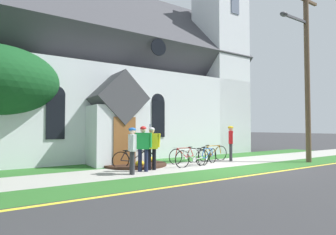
# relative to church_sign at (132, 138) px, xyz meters

# --- Properties ---
(ground) EXTENTS (140.00, 140.00, 0.00)m
(ground) POSITION_rel_church_sign_xyz_m (3.30, 0.81, -1.20)
(ground) COLOR #333335
(sidewalk_slab) EXTENTS (32.00, 2.32, 0.01)m
(sidewalk_slab) POSITION_rel_church_sign_xyz_m (2.14, -1.65, -1.20)
(sidewalk_slab) COLOR #A8A59E
(sidewalk_slab) RESTS_ON ground
(grass_verge) EXTENTS (32.00, 1.66, 0.01)m
(grass_verge) POSITION_rel_church_sign_xyz_m (2.14, -3.64, -1.20)
(grass_verge) COLOR #2D6628
(grass_verge) RESTS_ON ground
(church_lawn) EXTENTS (24.00, 1.85, 0.01)m
(church_lawn) POSITION_rel_church_sign_xyz_m (2.14, 0.43, -1.20)
(church_lawn) COLOR #2D6628
(church_lawn) RESTS_ON ground
(curb_paint_stripe) EXTENTS (28.00, 0.16, 0.01)m
(curb_paint_stripe) POSITION_rel_church_sign_xyz_m (2.14, -4.62, -1.20)
(curb_paint_stripe) COLOR yellow
(curb_paint_stripe) RESTS_ON ground
(church_building) EXTENTS (15.07, 10.71, 13.46)m
(church_building) POSITION_rel_church_sign_xyz_m (2.58, 5.52, 3.38)
(church_building) COLOR silver
(church_building) RESTS_ON ground
(church_sign) EXTENTS (1.83, 0.24, 1.80)m
(church_sign) POSITION_rel_church_sign_xyz_m (0.00, 0.00, 0.00)
(church_sign) COLOR slate
(church_sign) RESTS_ON ground
(flower_bed) EXTENTS (2.74, 2.74, 0.34)m
(flower_bed) POSITION_rel_church_sign_xyz_m (-0.00, -0.26, -1.13)
(flower_bed) COLOR #382319
(flower_bed) RESTS_ON ground
(bicycle_red) EXTENTS (1.70, 0.51, 0.76)m
(bicycle_red) POSITION_rel_church_sign_xyz_m (-0.36, -0.87, -0.84)
(bicycle_red) COLOR black
(bicycle_red) RESTS_ON ground
(bicycle_green) EXTENTS (1.73, 0.20, 0.81)m
(bicycle_green) POSITION_rel_church_sign_xyz_m (3.97, -0.84, -0.82)
(bicycle_green) COLOR black
(bicycle_green) RESTS_ON ground
(bicycle_yellow) EXTENTS (1.62, 0.63, 0.80)m
(bicycle_yellow) POSITION_rel_church_sign_xyz_m (2.95, -1.61, -0.84)
(bicycle_yellow) COLOR black
(bicycle_yellow) RESTS_ON ground
(bicycle_white) EXTENTS (1.71, 0.08, 0.78)m
(bicycle_white) POSITION_rel_church_sign_xyz_m (2.20, -0.91, -0.83)
(bicycle_white) COLOR black
(bicycle_white) RESTS_ON ground
(bicycle_silver) EXTENTS (1.80, 0.08, 0.80)m
(bicycle_silver) POSITION_rel_church_sign_xyz_m (1.87, -1.91, -0.82)
(bicycle_silver) COLOR black
(bicycle_silver) RESTS_ON ground
(cyclist_in_green_jersey) EXTENTS (0.31, 0.64, 1.65)m
(cyclist_in_green_jersey) POSITION_rel_church_sign_xyz_m (-1.08, -2.23, -0.24)
(cyclist_in_green_jersey) COLOR #2D2D33
(cyclist_in_green_jersey) RESTS_ON ground
(cyclist_in_blue_jersey) EXTENTS (0.51, 0.52, 1.70)m
(cyclist_in_blue_jersey) POSITION_rel_church_sign_xyz_m (-0.47, -1.91, -0.20)
(cyclist_in_blue_jersey) COLOR #191E38
(cyclist_in_blue_jersey) RESTS_ON ground
(cyclist_in_yellow_jersey) EXTENTS (0.56, 0.52, 1.73)m
(cyclist_in_yellow_jersey) POSITION_rel_church_sign_xyz_m (4.68, -1.37, -0.18)
(cyclist_in_yellow_jersey) COLOR #2D2D33
(cyclist_in_yellow_jersey) RESTS_ON ground
(cyclist_in_red_jersey) EXTENTS (0.56, 0.46, 1.66)m
(cyclist_in_red_jersey) POSITION_rel_church_sign_xyz_m (-0.02, -1.75, -0.23)
(cyclist_in_red_jersey) COLOR black
(cyclist_in_red_jersey) RESTS_ON ground
(utility_pole) EXTENTS (3.12, 0.28, 9.15)m
(utility_pole) POSITION_rel_church_sign_xyz_m (7.39, -3.71, 3.86)
(utility_pole) COLOR brown
(utility_pole) RESTS_ON ground
(roadside_conifer) EXTENTS (3.59, 3.59, 6.82)m
(roadside_conifer) POSITION_rel_church_sign_xyz_m (9.42, 3.64, 3.28)
(roadside_conifer) COLOR #4C3823
(roadside_conifer) RESTS_ON ground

